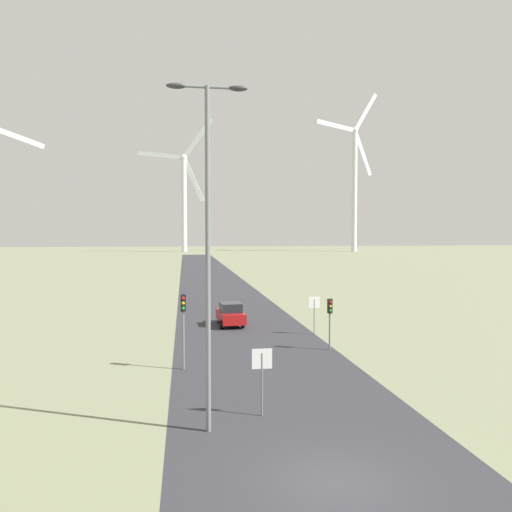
# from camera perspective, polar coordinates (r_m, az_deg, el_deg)

# --- Properties ---
(ground_plane) EXTENTS (600.00, 600.00, 0.00)m
(ground_plane) POSITION_cam_1_polar(r_m,az_deg,el_deg) (16.09, 9.07, -24.06)
(ground_plane) COLOR #757A5B
(road_surface) EXTENTS (10.00, 240.00, 0.01)m
(road_surface) POSITION_cam_1_polar(r_m,az_deg,el_deg) (62.31, -4.20, -4.18)
(road_surface) COLOR #2D2D33
(road_surface) RESTS_ON ground
(streetlamp) EXTENTS (2.89, 0.32, 12.51)m
(streetlamp) POSITION_cam_1_polar(r_m,az_deg,el_deg) (17.99, -5.54, 3.68)
(streetlamp) COLOR slate
(streetlamp) RESTS_ON ground
(stop_sign_near) EXTENTS (0.81, 0.07, 2.69)m
(stop_sign_near) POSITION_cam_1_polar(r_m,az_deg,el_deg) (20.16, 0.69, -12.77)
(stop_sign_near) COLOR slate
(stop_sign_near) RESTS_ON ground
(stop_sign_far) EXTENTS (0.81, 0.07, 2.74)m
(stop_sign_far) POSITION_cam_1_polar(r_m,az_deg,el_deg) (36.20, 6.68, -5.94)
(stop_sign_far) COLOR slate
(stop_sign_far) RESTS_ON ground
(traffic_light_post_near_left) EXTENTS (0.28, 0.33, 4.02)m
(traffic_light_post_near_left) POSITION_cam_1_polar(r_m,az_deg,el_deg) (26.87, -8.31, -6.65)
(traffic_light_post_near_left) COLOR slate
(traffic_light_post_near_left) RESTS_ON ground
(traffic_light_post_near_right) EXTENTS (0.28, 0.34, 3.20)m
(traffic_light_post_near_right) POSITION_cam_1_polar(r_m,az_deg,el_deg) (31.48, 8.44, -6.40)
(traffic_light_post_near_right) COLOR slate
(traffic_light_post_near_right) RESTS_ON ground
(car_approaching) EXTENTS (2.10, 4.22, 1.83)m
(car_approaching) POSITION_cam_1_polar(r_m,az_deg,el_deg) (39.72, -2.93, -6.64)
(car_approaching) COLOR maroon
(car_approaching) RESTS_ON ground
(wind_turbine_left) EXTENTS (31.68, 8.61, 56.28)m
(wind_turbine_left) POSITION_cam_1_polar(r_m,az_deg,el_deg) (214.25, -8.22, 7.21)
(wind_turbine_left) COLOR silver
(wind_turbine_left) RESTS_ON ground
(wind_turbine_center) EXTENTS (30.57, 12.98, 69.17)m
(wind_turbine_center) POSITION_cam_1_polar(r_m,az_deg,el_deg) (220.32, 11.20, 8.75)
(wind_turbine_center) COLOR silver
(wind_turbine_center) RESTS_ON ground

